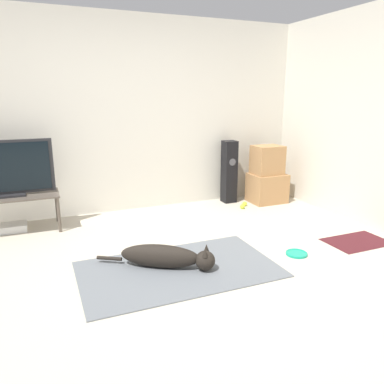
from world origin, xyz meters
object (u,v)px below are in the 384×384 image
(frisbee, at_px, (297,254))
(tennis_ball_near_speaker, at_px, (242,207))
(floor_speaker, at_px, (229,172))
(tv, at_px, (5,169))
(tv_stand, at_px, (9,200))
(tennis_ball_by_boxes, at_px, (245,204))
(cardboard_box_upper, at_px, (267,160))
(dog, at_px, (167,257))
(cardboard_box_lower, at_px, (267,188))
(game_console, at_px, (14,227))

(frisbee, height_order, tennis_ball_near_speaker, tennis_ball_near_speaker)
(floor_speaker, bearing_deg, tennis_ball_near_speaker, -88.59)
(frisbee, height_order, tv, tv)
(tv_stand, bearing_deg, floor_speaker, 3.15)
(tennis_ball_near_speaker, bearing_deg, tennis_ball_by_boxes, 46.93)
(frisbee, xyz_separation_m, cardboard_box_upper, (0.78, 1.74, 0.62))
(tennis_ball_by_boxes, bearing_deg, dog, -138.98)
(frisbee, xyz_separation_m, tv, (-2.64, 1.80, 0.73))
(tv_stand, height_order, tv, tv)
(cardboard_box_lower, xyz_separation_m, floor_speaker, (-0.52, 0.22, 0.24))
(dog, height_order, cardboard_box_upper, cardboard_box_upper)
(dog, xyz_separation_m, tennis_ball_by_boxes, (1.67, 1.45, -0.08))
(frisbee, relative_size, tv, 0.21)
(dog, height_order, tennis_ball_by_boxes, dog)
(cardboard_box_upper, bearing_deg, tv, 178.96)
(tv, bearing_deg, tennis_ball_by_boxes, -2.55)
(tennis_ball_by_boxes, bearing_deg, cardboard_box_lower, 9.39)
(floor_speaker, xyz_separation_m, tennis_ball_near_speaker, (0.01, -0.40, -0.42))
(frisbee, height_order, tv_stand, tv_stand)
(game_console, bearing_deg, tennis_ball_near_speaker, -5.35)
(cardboard_box_upper, height_order, floor_speaker, floor_speaker)
(tennis_ball_near_speaker, bearing_deg, game_console, 174.65)
(cardboard_box_lower, relative_size, game_console, 1.73)
(tv_stand, bearing_deg, game_console, 85.94)
(tv, bearing_deg, tv_stand, -90.00)
(frisbee, relative_size, tv_stand, 0.20)
(tennis_ball_near_speaker, bearing_deg, cardboard_box_upper, 19.64)
(cardboard_box_upper, height_order, tennis_ball_by_boxes, cardboard_box_upper)
(floor_speaker, bearing_deg, cardboard_box_lower, -23.25)
(frisbee, distance_m, tennis_ball_by_boxes, 1.71)
(floor_speaker, distance_m, tennis_ball_by_boxes, 0.52)
(tv_stand, distance_m, tv, 0.36)
(dog, distance_m, floor_speaker, 2.36)
(cardboard_box_upper, relative_size, tv_stand, 0.39)
(dog, xyz_separation_m, cardboard_box_upper, (2.06, 1.52, 0.51))
(floor_speaker, height_order, tennis_ball_by_boxes, floor_speaker)
(tennis_ball_near_speaker, distance_m, game_console, 2.93)
(dog, bearing_deg, cardboard_box_lower, 36.13)
(tv_stand, relative_size, tv, 1.05)
(dog, relative_size, game_console, 3.32)
(cardboard_box_lower, distance_m, tv_stand, 3.44)
(cardboard_box_lower, relative_size, cardboard_box_upper, 1.22)
(cardboard_box_lower, height_order, tennis_ball_near_speaker, cardboard_box_lower)
(game_console, bearing_deg, tv, -94.39)
(dog, xyz_separation_m, game_console, (-1.35, 1.62, -0.07))
(tennis_ball_by_boxes, xyz_separation_m, game_console, (-3.01, 0.17, 0.01))
(tennis_ball_near_speaker, bearing_deg, cardboard_box_lower, 18.63)
(dog, xyz_separation_m, tv_stand, (-1.35, 1.58, 0.27))
(cardboard_box_upper, distance_m, tv, 3.42)
(tennis_ball_by_boxes, bearing_deg, tv_stand, 177.50)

